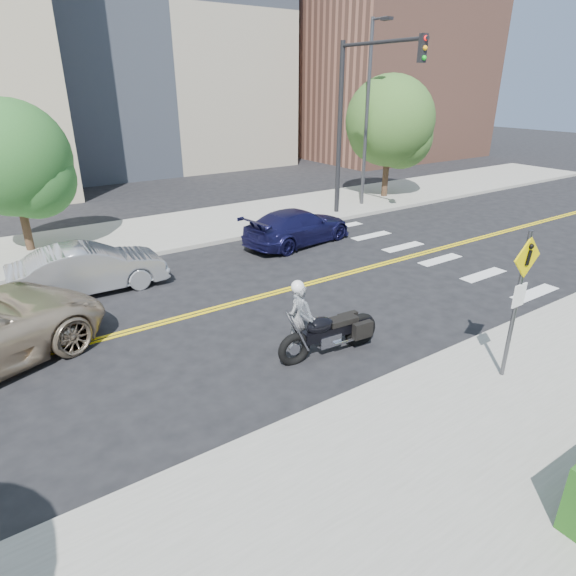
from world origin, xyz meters
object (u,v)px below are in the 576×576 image
(pedestrian_sign, at_px, (519,292))
(motorcyclist, at_px, (297,317))
(parked_car_silver, at_px, (89,269))
(motorcycle, at_px, (330,323))
(parked_car_blue, at_px, (298,227))

(pedestrian_sign, relative_size, motorcyclist, 1.75)
(parked_car_silver, bearing_deg, motorcycle, -150.09)
(motorcyclist, relative_size, motorcycle, 0.70)
(parked_car_blue, bearing_deg, motorcyclist, 135.89)
(parked_car_silver, height_order, parked_car_blue, parked_car_silver)
(motorcyclist, height_order, parked_car_silver, motorcyclist)
(motorcycle, distance_m, parked_car_blue, 8.01)
(motorcyclist, relative_size, parked_car_silver, 0.41)
(motorcycle, bearing_deg, pedestrian_sign, -47.96)
(parked_car_silver, bearing_deg, motorcyclist, -152.36)
(motorcyclist, xyz_separation_m, parked_car_blue, (4.57, 6.47, -0.20))
(parked_car_blue, bearing_deg, parked_car_silver, 84.03)
(pedestrian_sign, height_order, parked_car_silver, pedestrian_sign)
(pedestrian_sign, distance_m, parked_car_blue, 10.01)
(pedestrian_sign, relative_size, parked_car_blue, 0.67)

